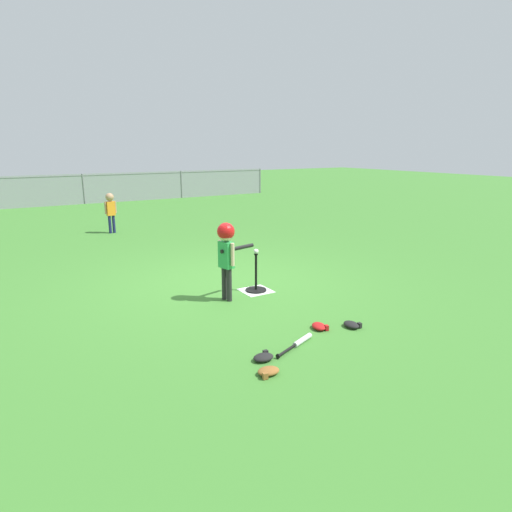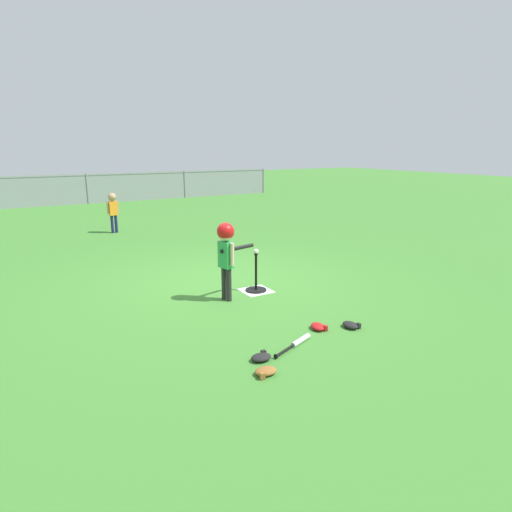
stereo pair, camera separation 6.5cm
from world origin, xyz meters
TOP-DOWN VIEW (x-y plane):
  - ground_plane at (0.00, 0.00)m, footprint 60.00×60.00m
  - home_plate at (0.20, -0.58)m, footprint 0.44×0.44m
  - batting_tee at (0.20, -0.58)m, footprint 0.32×0.32m
  - baseball_on_tee at (0.20, -0.58)m, footprint 0.07×0.07m
  - batter_child at (-0.36, -0.71)m, footprint 0.63×0.32m
  - fielder_near_left at (-0.54, 5.27)m, footprint 0.30×0.20m
  - spare_bat_silver at (-0.37, -2.42)m, footprint 0.63×0.29m
  - glove_by_plate at (0.47, -2.37)m, footprint 0.17×0.22m
  - glove_near_bats at (-0.90, -2.52)m, footprint 0.23×0.18m
  - glove_tossed_aside at (-1.02, -2.79)m, footprint 0.24×0.19m
  - glove_outfield_drop at (0.10, -2.21)m, footprint 0.22×0.26m
  - outfield_fence at (0.00, 11.79)m, footprint 16.06×0.06m

SIDE VIEW (x-z plane):
  - ground_plane at x=0.00m, z-range 0.00..0.00m
  - home_plate at x=0.20m, z-range 0.00..0.01m
  - spare_bat_silver at x=-0.37m, z-range 0.00..0.06m
  - glove_by_plate at x=0.47m, z-range 0.00..0.07m
  - glove_near_bats at x=-0.90m, z-range 0.00..0.07m
  - glove_tossed_aside at x=-1.02m, z-range 0.00..0.07m
  - glove_outfield_drop at x=0.10m, z-range 0.00..0.07m
  - batting_tee at x=0.20m, z-range -0.21..0.38m
  - outfield_fence at x=0.00m, z-range 0.04..1.19m
  - baseball_on_tee at x=0.20m, z-range 0.59..0.66m
  - fielder_near_left at x=-0.54m, z-range 0.15..1.17m
  - batter_child at x=-0.36m, z-range 0.24..1.37m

